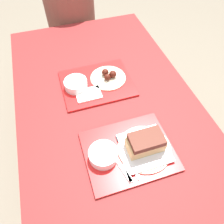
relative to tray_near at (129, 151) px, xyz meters
name	(u,v)px	position (x,y,z in m)	size (l,w,h in m)	color
ground_plane	(112,172)	(-0.01, 0.24, -0.77)	(12.00, 12.00, 0.00)	#706656
picnic_table	(111,122)	(-0.01, 0.24, -0.09)	(0.93, 1.76, 0.76)	maroon
picnic_bench_far	(76,49)	(-0.01, 1.34, -0.38)	(0.89, 0.28, 0.45)	maroon
tray_near	(129,151)	(0.00, 0.00, 0.00)	(0.39, 0.31, 0.01)	red
tray_far	(97,83)	(-0.02, 0.45, 0.00)	(0.39, 0.31, 0.01)	red
bowl_coleslaw_near	(103,154)	(-0.11, 0.00, 0.03)	(0.12, 0.12, 0.05)	white
brisket_sandwich_plate	(145,145)	(0.07, -0.02, 0.04)	(0.24, 0.24, 0.10)	beige
plastic_fork_near	(125,163)	(-0.04, -0.05, 0.01)	(0.02, 0.17, 0.00)	white
plastic_knife_near	(130,162)	(-0.01, -0.05, 0.01)	(0.04, 0.17, 0.00)	white
plastic_spoon_near	(120,165)	(-0.06, -0.05, 0.01)	(0.05, 0.17, 0.00)	white
condiment_packet	(120,138)	(-0.02, 0.07, 0.01)	(0.04, 0.03, 0.01)	teal
bowl_coleslaw_far	(76,84)	(-0.14, 0.45, 0.03)	(0.12, 0.12, 0.05)	white
wings_plate_far	(108,77)	(0.05, 0.46, 0.02)	(0.20, 0.20, 0.05)	beige
napkin_far	(89,94)	(-0.09, 0.37, 0.01)	(0.13, 0.09, 0.01)	white
person_seated_across	(71,13)	(0.00, 1.34, -0.04)	(0.39, 0.39, 0.68)	brown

